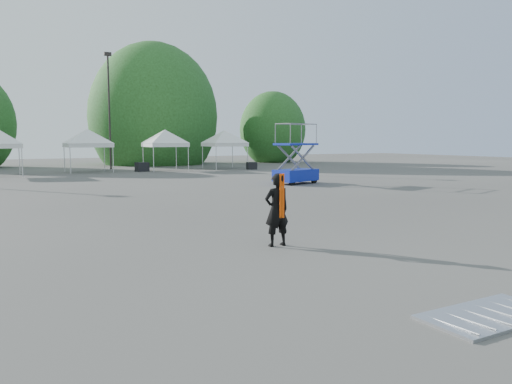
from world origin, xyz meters
TOP-DOWN VIEW (x-y plane):
  - ground at (0.00, 0.00)m, footprint 120.00×120.00m
  - light_pole_east at (3.00, 32.00)m, footprint 0.60×0.25m
  - tree_mid_e at (9.00, 39.00)m, footprint 5.12×5.12m
  - tree_far_e at (22.00, 37.00)m, footprint 3.84×3.84m
  - tent_e at (0.58, 28.75)m, footprint 4.66×4.66m
  - tent_f at (6.53, 27.98)m, footprint 4.36×4.36m
  - tent_g at (11.94, 28.14)m, footprint 4.45×4.45m
  - man at (-0.51, -1.47)m, footprint 0.63×0.42m
  - scissor_lift at (9.10, 12.43)m, footprint 2.91×2.04m
  - barrier_left at (-0.30, -7.00)m, footprint 2.05×1.05m
  - crate_mid at (4.42, 27.47)m, footprint 1.06×0.90m
  - crate_east at (13.37, 25.81)m, footprint 0.86×0.70m

SIDE VIEW (x-z plane):
  - ground at x=0.00m, z-range 0.00..0.00m
  - barrier_left at x=-0.30m, z-range 0.00..0.06m
  - crate_east at x=13.37m, z-range 0.00..0.61m
  - crate_mid at x=4.42m, z-range 0.00..0.73m
  - man at x=-0.51m, z-range 0.00..1.73m
  - scissor_lift at x=9.10m, z-range 0.01..3.43m
  - tent_f at x=6.53m, z-range 1.12..5.00m
  - tent_g at x=11.94m, z-range 1.12..5.00m
  - tent_e at x=0.58m, z-range 1.12..5.00m
  - tree_far_e at x=22.00m, z-range 0.70..6.55m
  - tree_mid_e at x=9.00m, z-range 0.94..8.74m
  - light_pole_east at x=3.00m, z-range 0.62..10.42m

